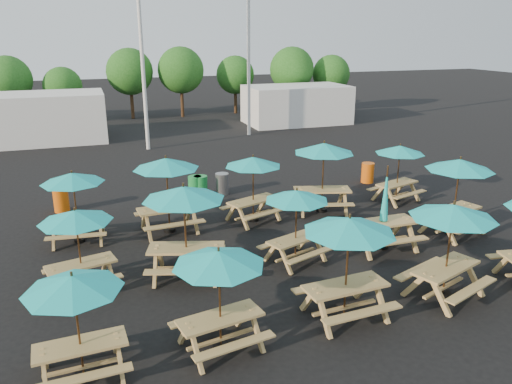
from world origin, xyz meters
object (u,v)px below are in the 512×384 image
object	(u,v)px
picnic_unit_1	(76,221)
picnic_unit_11	(324,153)
picnic_unit_6	(349,232)
waste_bin_3	(222,184)
picnic_unit_13	(459,170)
picnic_unit_9	(453,217)
waste_bin_2	(201,187)
picnic_unit_5	(166,168)
picnic_unit_4	(184,199)
waste_bin_4	(368,173)
waste_bin_1	(195,187)
waste_bin_0	(61,200)
picnic_unit_2	(73,182)
picnic_unit_3	(219,265)
picnic_unit_0	(73,290)
picnic_unit_7	(297,200)
picnic_unit_10	(384,215)
picnic_unit_8	(253,166)
picnic_unit_14	(400,153)

from	to	relation	value
picnic_unit_1	picnic_unit_11	distance (m)	8.79
picnic_unit_6	waste_bin_3	bearing A→B (deg)	87.69
picnic_unit_13	picnic_unit_9	bearing A→B (deg)	-148.89
waste_bin_2	picnic_unit_5	bearing A→B (deg)	-119.10
picnic_unit_4	picnic_unit_13	distance (m)	8.59
picnic_unit_9	waste_bin_4	world-z (taller)	picnic_unit_9
picnic_unit_9	waste_bin_1	size ratio (longest dim) A/B	3.03
waste_bin_0	picnic_unit_2	bearing A→B (deg)	-79.38
picnic_unit_3	picnic_unit_9	world-z (taller)	picnic_unit_9
picnic_unit_1	picnic_unit_5	distance (m)	4.09
picnic_unit_6	waste_bin_0	world-z (taller)	picnic_unit_6
picnic_unit_3	waste_bin_2	distance (m)	10.01
picnic_unit_0	picnic_unit_7	size ratio (longest dim) A/B	0.94
picnic_unit_1	picnic_unit_2	size ratio (longest dim) A/B	0.96
picnic_unit_2	picnic_unit_5	xyz separation A→B (m)	(2.77, -0.08, 0.21)
picnic_unit_2	waste_bin_0	bearing A→B (deg)	106.35
picnic_unit_0	picnic_unit_5	world-z (taller)	picnic_unit_5
picnic_unit_0	picnic_unit_1	world-z (taller)	same
waste_bin_2	waste_bin_3	size ratio (longest dim) A/B	1.00
picnic_unit_10	waste_bin_3	size ratio (longest dim) A/B	3.00
waste_bin_3	waste_bin_4	xyz separation A→B (m)	(6.32, -0.43, 0.00)
picnic_unit_8	waste_bin_4	size ratio (longest dim) A/B	2.86
picnic_unit_10	waste_bin_1	world-z (taller)	picnic_unit_10
picnic_unit_6	waste_bin_1	xyz separation A→B (m)	(-1.35, 9.53, -1.64)
picnic_unit_14	waste_bin_1	xyz separation A→B (m)	(-7.15, 2.91, -1.44)
picnic_unit_11	picnic_unit_14	world-z (taller)	picnic_unit_11
picnic_unit_1	waste_bin_2	distance (m)	7.77
picnic_unit_3	picnic_unit_9	bearing A→B (deg)	-7.81
picnic_unit_4	picnic_unit_6	size ratio (longest dim) A/B	1.09
picnic_unit_0	waste_bin_2	distance (m)	10.82
picnic_unit_10	picnic_unit_11	xyz separation A→B (m)	(-0.28, 3.48, 1.12)
waste_bin_3	waste_bin_0	bearing A→B (deg)	-179.22
picnic_unit_4	waste_bin_2	bearing A→B (deg)	91.45
picnic_unit_7	waste_bin_4	distance (m)	8.68
picnic_unit_8	picnic_unit_9	size ratio (longest dim) A/B	0.94
picnic_unit_0	picnic_unit_5	xyz separation A→B (m)	(2.72, 6.61, 0.30)
picnic_unit_10	picnic_unit_11	world-z (taller)	picnic_unit_10
picnic_unit_2	picnic_unit_3	bearing A→B (deg)	-62.18
picnic_unit_4	waste_bin_1	world-z (taller)	picnic_unit_4
picnic_unit_9	waste_bin_0	size ratio (longest dim) A/B	3.03
picnic_unit_7	picnic_unit_13	bearing A→B (deg)	-16.87
picnic_unit_11	waste_bin_2	size ratio (longest dim) A/B	3.08
waste_bin_0	picnic_unit_0	bearing A→B (deg)	-86.36
picnic_unit_5	waste_bin_3	xyz separation A→B (m)	(2.64, 3.23, -1.69)
picnic_unit_4	picnic_unit_11	world-z (taller)	picnic_unit_11
picnic_unit_7	picnic_unit_2	bearing A→B (deg)	129.72
picnic_unit_9	picnic_unit_10	world-z (taller)	picnic_unit_10
picnic_unit_11	waste_bin_1	size ratio (longest dim) A/B	3.08
picnic_unit_10	picnic_unit_14	world-z (taller)	picnic_unit_10
picnic_unit_9	picnic_unit_2	bearing A→B (deg)	122.89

